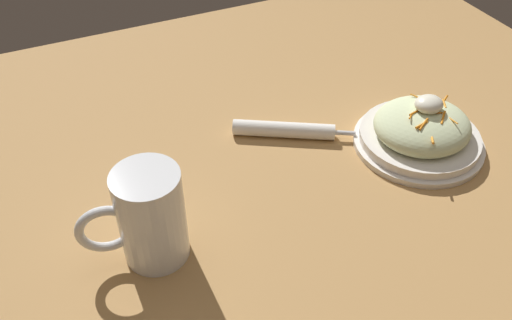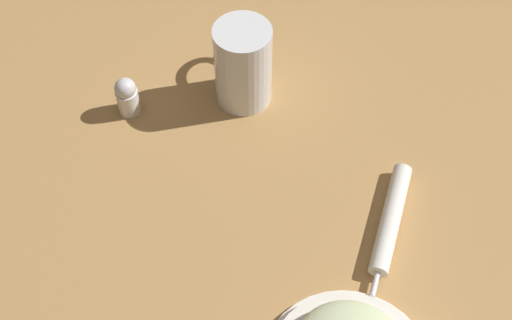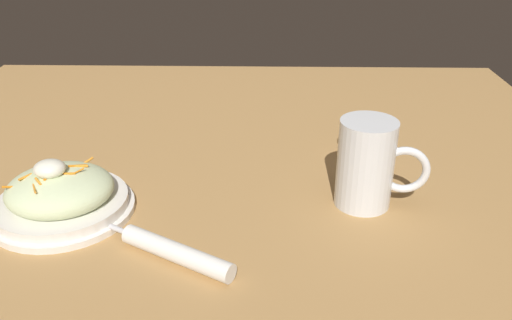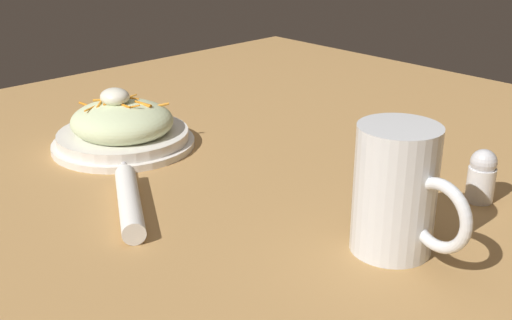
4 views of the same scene
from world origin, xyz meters
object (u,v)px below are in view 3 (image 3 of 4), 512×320
at_px(salad_plate, 61,196).
at_px(beer_mug, 367,167).
at_px(napkin_roll, 176,252).
at_px(salt_shaker, 351,137).

bearing_deg(salad_plate, beer_mug, 4.76).
bearing_deg(beer_mug, salad_plate, -175.24).
bearing_deg(napkin_roll, salad_plate, 149.07).
bearing_deg(salad_plate, salt_shaker, 25.04).
bearing_deg(salt_shaker, salad_plate, -154.96).
bearing_deg(salt_shaker, napkin_roll, -129.66).
xyz_separation_m(salad_plate, beer_mug, (0.48, 0.04, 0.04)).
bearing_deg(napkin_roll, beer_mug, 29.32).
relative_size(napkin_roll, salt_shaker, 2.76).
distance_m(salad_plate, beer_mug, 0.48).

